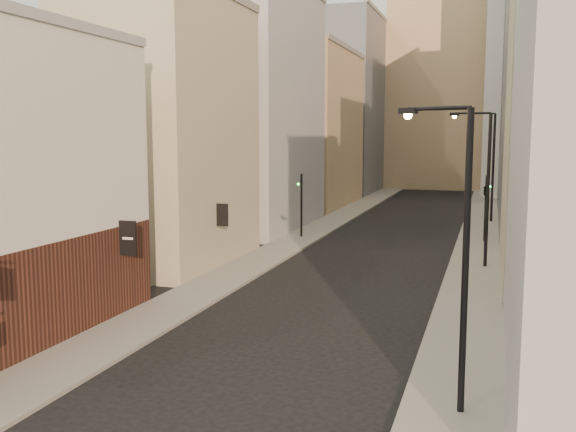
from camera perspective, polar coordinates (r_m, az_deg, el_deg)
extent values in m
cube|color=gray|center=(66.39, 5.55, 0.39)|extent=(3.00, 140.00, 0.15)
cube|color=gray|center=(64.95, 16.83, -0.04)|extent=(3.00, 140.00, 0.15)
cube|color=#A1A2A7|center=(24.46, -22.99, 16.45)|extent=(0.60, 16.00, 0.40)
cube|color=black|center=(27.97, -14.05, -1.93)|extent=(0.80, 0.08, 1.50)
cube|color=black|center=(36.79, -5.86, 0.09)|extent=(0.70, 0.08, 1.30)
cube|color=tan|center=(40.37, -10.97, 7.18)|extent=(8.00, 12.00, 16.00)
cube|color=#A1A2A7|center=(55.00, -2.92, 9.36)|extent=(8.00, 16.00, 20.00)
cube|color=tan|center=(72.10, 2.16, 7.67)|extent=(8.00, 18.00, 17.00)
cube|color=gray|center=(91.61, 5.57, 9.74)|extent=(8.00, 20.00, 24.00)
cube|color=gray|center=(59.86, 22.59, 11.53)|extent=(8.00, 20.00, 26.00)
cube|color=tan|center=(101.98, 13.19, 10.45)|extent=(14.00, 14.00, 28.00)
cube|color=silver|center=(87.97, 19.84, 12.72)|extent=(8.00, 8.00, 34.00)
cylinder|color=black|center=(18.41, 15.50, -4.34)|extent=(0.19, 0.19, 8.68)
cylinder|color=black|center=(18.50, 13.23, 9.30)|extent=(1.81, 0.88, 0.12)
cube|color=black|center=(18.97, 10.63, 9.17)|extent=(0.57, 0.41, 0.17)
sphere|color=#F19F3C|center=(18.97, 10.62, 8.79)|extent=(0.23, 0.23, 0.23)
cylinder|color=black|center=(39.56, 17.34, 2.05)|extent=(0.20, 0.20, 9.20)
cylinder|color=black|center=(39.35, 16.09, 8.77)|extent=(2.05, 0.33, 0.12)
cube|color=black|center=(39.29, 14.59, 8.75)|extent=(0.58, 0.28, 0.18)
sphere|color=#F19F3C|center=(39.28, 14.58, 8.56)|extent=(0.25, 0.25, 0.25)
cylinder|color=black|center=(60.58, 17.76, 4.03)|extent=(0.22, 0.22, 9.84)
cylinder|color=black|center=(60.83, 16.94, 8.71)|extent=(2.14, 0.70, 0.13)
cube|color=black|center=(61.14, 15.94, 8.68)|extent=(0.64, 0.39, 0.20)
sphere|color=#F19F3C|center=(61.14, 15.94, 8.55)|extent=(0.26, 0.26, 0.26)
cylinder|color=black|center=(49.24, 1.20, 0.88)|extent=(0.16, 0.16, 5.00)
imported|color=black|center=(49.08, 1.20, 2.85)|extent=(0.53, 0.53, 1.32)
sphere|color=#19E533|center=(49.15, 0.92, 2.86)|extent=(0.16, 0.16, 0.16)
cylinder|color=black|center=(49.22, 17.14, 0.56)|extent=(0.16, 0.16, 5.00)
imported|color=black|center=(49.06, 17.22, 2.53)|extent=(0.68, 0.68, 1.48)
sphere|color=#19E533|center=(49.06, 17.51, 2.52)|extent=(0.16, 0.16, 0.16)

